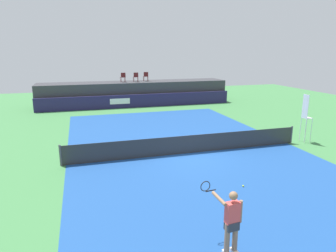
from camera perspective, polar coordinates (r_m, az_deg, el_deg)
ground_plane at (r=18.41m, az=0.64°, el=-2.19°), size 48.00×48.00×0.00m
court_inner at (r=15.70m, az=3.85°, el=-5.12°), size 12.00×22.00×0.00m
sponsor_wall at (r=28.25m, az=-5.61°, el=4.73°), size 18.00×0.22×1.20m
spectator_platform at (r=29.93m, az=-6.28°, el=6.20°), size 18.00×2.80×2.20m
spectator_chair_far_left at (r=29.47m, az=-8.46°, el=9.13°), size 0.48×0.48×0.89m
spectator_chair_left at (r=29.54m, az=-6.08°, el=9.22°), size 0.45×0.45×0.89m
spectator_chair_center at (r=30.15m, az=-4.20°, el=9.35°), size 0.47×0.47×0.89m
umpire_chair at (r=18.83m, az=24.48°, el=1.88°), size 0.45×0.45×2.76m
tennis_net at (r=15.55m, az=3.88°, el=-3.47°), size 12.40×0.02×0.95m
net_post_near at (r=14.69m, az=-19.57°, el=-5.23°), size 0.10×0.10×1.00m
net_post_far at (r=18.55m, az=22.18°, el=-1.52°), size 0.10×0.10×1.00m
tennis_player at (r=8.20m, az=11.78°, el=-17.00°), size 0.77×1.13×1.77m
tennis_ball at (r=12.33m, az=13.94°, el=-10.88°), size 0.07×0.07×0.07m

